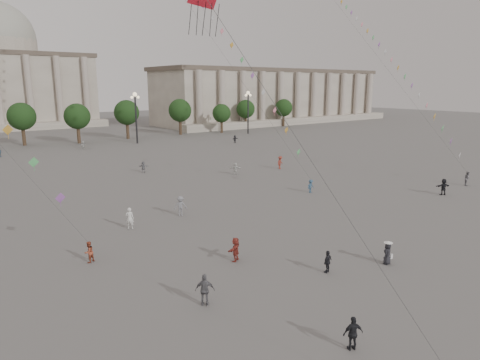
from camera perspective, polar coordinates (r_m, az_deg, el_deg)
ground at (r=29.54m, az=17.38°, el=-12.31°), size 360.00×360.00×0.00m
hall_east at (r=146.15m, az=4.58°, el=11.08°), size 84.00×26.22×17.20m
hall_central at (r=146.03m, az=-29.16°, el=11.85°), size 48.30×34.30×35.50m
tree_row at (r=95.96m, az=-23.94°, el=7.48°), size 137.12×5.12×8.00m
lamp_post_mid_east at (r=93.03m, az=-13.76°, el=9.27°), size 2.00×0.90×10.65m
lamp_post_far_east at (r=108.59m, az=1.09°, el=10.05°), size 2.00×0.90×10.65m
person_crowd_0 at (r=84.60m, az=-29.39°, el=3.21°), size 0.92×0.77×1.48m
person_crowd_3 at (r=53.27m, az=25.50°, el=-0.83°), size 1.78×1.20×1.84m
person_crowd_4 at (r=87.60m, az=-20.19°, el=4.36°), size 1.48×1.23×1.59m
person_crowd_6 at (r=40.83m, az=-7.95°, el=-3.44°), size 1.42×1.15×1.92m
person_crowd_7 at (r=58.94m, az=-0.62°, el=1.54°), size 1.59×1.32×1.71m
person_crowd_8 at (r=63.32m, az=5.38°, el=2.34°), size 1.38×1.04×1.89m
person_crowd_9 at (r=91.53m, az=-0.68°, el=5.48°), size 1.58×0.66×1.66m
person_crowd_12 at (r=62.08m, az=-12.77°, el=1.72°), size 1.36×1.34×1.56m
person_crowd_13 at (r=38.02m, az=-14.49°, el=-4.96°), size 0.83×0.77×1.90m
tourist_1 at (r=21.77m, az=14.84°, el=-19.16°), size 1.07×0.77×1.68m
tourist_2 at (r=30.40m, az=-0.61°, el=-9.22°), size 1.64×1.23×1.72m
tourist_3 at (r=24.76m, az=-4.70°, el=-14.39°), size 1.15×1.03×1.87m
tourist_4 at (r=29.22m, az=11.61°, el=-10.61°), size 0.96×0.56×1.53m
kite_flyer_0 at (r=31.96m, az=-19.50°, el=-9.04°), size 0.93×0.85×1.53m
kite_flyer_1 at (r=49.77m, az=9.41°, el=-0.81°), size 1.04×0.65×1.53m
kite_flyer_2 at (r=59.54m, az=28.06°, el=0.18°), size 1.08×1.01×1.76m
hat_person at (r=31.57m, az=19.08°, el=-9.13°), size 0.87×0.67×1.69m
dragon_kite at (r=22.74m, az=-4.50°, el=21.32°), size 2.23×7.32×20.01m
kite_train_east at (r=74.74m, az=16.63°, el=18.11°), size 12.12×38.78×53.38m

